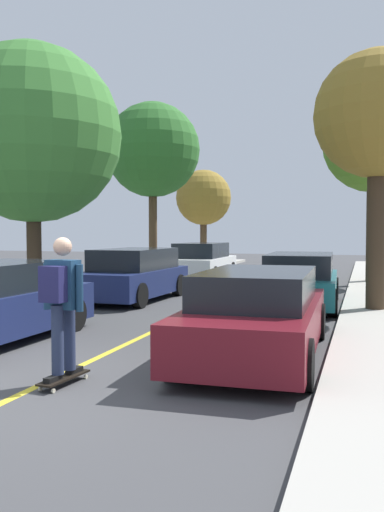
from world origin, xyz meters
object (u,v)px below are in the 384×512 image
object	(u,v)px
parked_car_left_far	(202,262)
street_tree_right_nearest	(378,117)
parked_car_right_nearest	(258,314)
street_tree_left_near	(153,151)
street_tree_left_nearest	(33,134)
skateboarder	(61,298)
street_tree_right_near	(373,143)
parked_car_right_near	(301,280)
street_tree_left_far	(203,198)
parked_car_left_near	(133,275)
skateboard	(64,378)

from	to	relation	value
parked_car_left_far	street_tree_right_nearest	size ratio (longest dim) A/B	0.74
parked_car_right_nearest	street_tree_left_near	xyz separation A→B (m)	(-6.40, 11.72, 4.42)
parked_car_left_far	street_tree_left_nearest	xyz separation A→B (m)	(-1.79, -8.79, 3.63)
skateboarder	parked_car_right_nearest	bearing A→B (deg)	48.47
parked_car_right_nearest	street_tree_right_near	distance (m)	13.24
parked_car_left_far	parked_car_right_near	distance (m)	8.08
street_tree_left_near	parked_car_right_near	bearing A→B (deg)	-42.74
parked_car_left_far	street_tree_left_far	distance (m)	7.17
street_tree_right_nearest	skateboarder	world-z (taller)	street_tree_right_nearest
parked_car_left_far	parked_car_right_near	bearing A→B (deg)	-55.24
street_tree_left_far	street_tree_right_nearest	size ratio (longest dim) A/B	0.84
parked_car_right_nearest	street_tree_left_far	world-z (taller)	street_tree_left_far
parked_car_right_nearest	street_tree_left_near	distance (m)	14.07
parked_car_right_near	street_tree_left_nearest	distance (m)	7.69
parked_car_left_near	street_tree_left_near	bearing A→B (deg)	106.70
parked_car_right_near	street_tree_left_far	size ratio (longest dim) A/B	0.91
parked_car_left_far	street_tree_left_nearest	world-z (taller)	street_tree_left_nearest
street_tree_left_nearest	street_tree_left_near	distance (m)	8.10
street_tree_right_nearest	parked_car_left_near	bearing A→B (deg)	173.14
street_tree_left_nearest	parked_car_left_far	bearing A→B (deg)	78.46
street_tree_right_near	parked_car_left_near	bearing A→B (deg)	-134.05
parked_car_left_far	street_tree_left_near	bearing A→B (deg)	-158.02
street_tree_left_far	parked_car_left_far	bearing A→B (deg)	-74.09
parked_car_right_nearest	parked_car_left_far	bearing A→B (deg)	110.32
street_tree_right_nearest	skateboard	bearing A→B (deg)	-117.87
street_tree_right_nearest	skateboarder	size ratio (longest dim) A/B	3.38
parked_car_right_near	street_tree_right_nearest	bearing A→B (deg)	-25.00
skateboarder	street_tree_left_near	bearing A→B (deg)	107.34
street_tree_left_nearest	parked_car_right_nearest	bearing A→B (deg)	-29.70
skateboard	street_tree_right_near	bearing A→B (deg)	75.35
parked_car_left_near	parked_car_left_far	xyz separation A→B (m)	(-0.00, 6.71, 0.00)
street_tree_left_nearest	skateboard	xyz separation A→B (m)	(4.38, -5.91, -4.26)
parked_car_left_far	street_tree_left_near	xyz separation A→B (m)	(-1.79, -0.72, 4.36)
parked_car_right_nearest	skateboarder	bearing A→B (deg)	-131.53
parked_car_right_nearest	parked_car_right_near	xyz separation A→B (m)	(0.00, 5.80, 0.02)
parked_car_left_far	parked_car_right_nearest	xyz separation A→B (m)	(4.61, -12.44, -0.06)
parked_car_left_near	street_tree_left_nearest	size ratio (longest dim) A/B	0.65
parked_car_right_near	street_tree_right_near	size ratio (longest dim) A/B	0.67
parked_car_right_nearest	street_tree_left_far	distance (m)	20.03
street_tree_left_far	skateboarder	bearing A→B (deg)	-78.25
parked_car_left_near	street_tree_left_nearest	world-z (taller)	street_tree_left_nearest
street_tree_left_near	street_tree_right_nearest	bearing A→B (deg)	-39.49
street_tree_right_nearest	street_tree_right_near	world-z (taller)	street_tree_right_near
street_tree_right_nearest	skateboard	size ratio (longest dim) A/B	6.88
parked_car_right_nearest	skateboarder	xyz separation A→B (m)	(-2.03, -2.29, 0.44)
parked_car_left_near	street_tree_right_nearest	xyz separation A→B (m)	(6.40, -0.77, 3.81)
parked_car_left_near	skateboard	bearing A→B (deg)	-72.09
street_tree_right_near	skateboard	world-z (taller)	street_tree_right_near
parked_car_right_nearest	street_tree_left_nearest	distance (m)	8.24
street_tree_right_nearest	street_tree_left_near	bearing A→B (deg)	140.51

